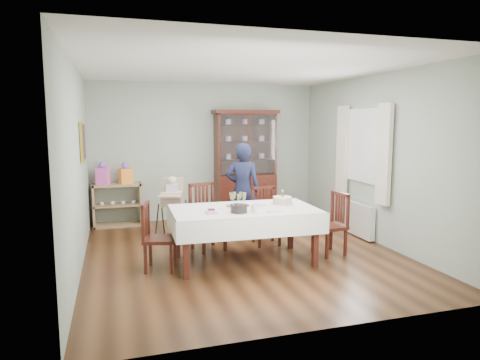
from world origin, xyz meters
name	(u,v)px	position (x,y,z in m)	size (l,w,h in m)	color
floor	(242,253)	(0.00, 0.00, 0.00)	(5.00, 5.00, 0.00)	#593319
room_shell	(232,137)	(0.00, 0.53, 1.70)	(5.00, 5.00, 5.00)	#9EAA99
dining_table	(244,235)	(-0.10, -0.40, 0.38)	(2.03, 1.20, 0.76)	#451911
china_cabinet	(245,163)	(0.75, 2.26, 1.12)	(1.30, 0.48, 2.18)	#451911
sideboard	(118,205)	(-1.75, 2.28, 0.40)	(0.90, 0.38, 0.80)	tan
picture_frame	(82,142)	(-2.22, 0.80, 1.65)	(0.04, 0.48, 0.58)	gold
window	(365,146)	(2.22, 0.30, 1.55)	(0.04, 1.02, 1.22)	white
curtain_left	(384,154)	(2.16, -0.32, 1.45)	(0.07, 0.30, 1.55)	silver
curtain_right	(342,150)	(2.16, 0.92, 1.45)	(0.07, 0.30, 1.55)	silver
radiator	(359,220)	(2.16, 0.30, 0.30)	(0.10, 0.80, 0.55)	white
chair_far_left	(208,230)	(-0.45, 0.33, 0.30)	(0.57, 0.57, 1.01)	#451911
chair_far_right	(266,227)	(0.50, 0.35, 0.27)	(0.42, 0.42, 0.90)	#451911
chair_end_left	(159,250)	(-1.26, -0.39, 0.27)	(0.50, 0.50, 0.90)	#451911
chair_end_right	(330,236)	(1.23, -0.42, 0.27)	(0.47, 0.47, 0.91)	#451911
woman	(243,190)	(0.28, 0.90, 0.80)	(0.58, 0.38, 1.60)	black
high_chair	(173,214)	(-0.87, 1.14, 0.41)	(0.59, 0.59, 1.05)	black
champagne_tray	(238,202)	(-0.14, -0.26, 0.82)	(0.33, 0.33, 0.20)	silver
birthday_cake	(282,201)	(0.50, -0.32, 0.82)	(0.31, 0.31, 0.22)	white
plate_stack_dark	(239,209)	(-0.24, -0.64, 0.81)	(0.22, 0.22, 0.10)	black
plate_stack_white	(259,208)	(0.03, -0.68, 0.81)	(0.21, 0.21, 0.09)	white
napkin_stack	(211,213)	(-0.60, -0.59, 0.77)	(0.14, 0.14, 0.02)	#F259C6
cutlery	(209,210)	(-0.60, -0.41, 0.77)	(0.12, 0.17, 0.01)	silver
cake_knife	(270,212)	(0.17, -0.73, 0.77)	(0.28, 0.02, 0.01)	silver
gift_bag_pink	(103,174)	(-1.99, 2.26, 0.99)	(0.26, 0.21, 0.42)	#F259C6
gift_bag_orange	(126,174)	(-1.59, 2.26, 0.98)	(0.26, 0.22, 0.40)	orange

